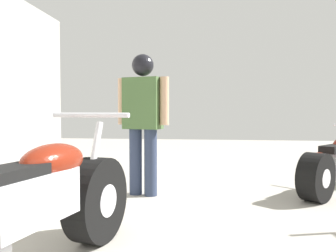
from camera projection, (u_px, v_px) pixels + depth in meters
The scene contains 3 objects.
ground_plane at pixel (204, 211), 3.33m from camera, with size 17.22×17.22×0.00m, color #A8A399.
motorcycle_maroon_cruiser at pixel (23, 217), 1.82m from camera, with size 0.72×2.04×0.95m.
mechanic_in_blue at pixel (143, 111), 3.94m from camera, with size 0.64×0.32×1.62m.
Camera 1 is at (0.07, 0.27, 0.96)m, focal length 36.78 mm.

